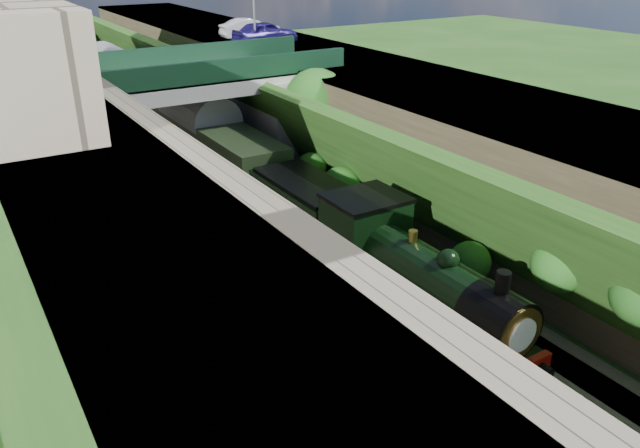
% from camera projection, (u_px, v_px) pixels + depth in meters
% --- Properties ---
extents(ground, '(160.00, 160.00, 0.00)m').
position_uv_depth(ground, '(499.00, 426.00, 18.00)').
color(ground, '#1E4714').
rests_on(ground, ground).
extents(trackbed, '(10.00, 90.00, 0.20)m').
position_uv_depth(trackbed, '(221.00, 200.00, 33.43)').
color(trackbed, '#473F38').
rests_on(trackbed, ground).
extents(retaining_wall, '(1.00, 90.00, 7.00)m').
position_uv_depth(retaining_wall, '(108.00, 157.00, 29.39)').
color(retaining_wall, '#756B56').
rests_on(retaining_wall, ground).
extents(street_plateau_left, '(6.00, 90.00, 7.00)m').
position_uv_depth(street_plateau_left, '(28.00, 170.00, 27.71)').
color(street_plateau_left, '#262628').
rests_on(street_plateau_left, ground).
extents(street_plateau_right, '(8.00, 90.00, 6.25)m').
position_uv_depth(street_plateau_right, '(366.00, 121.00, 36.73)').
color(street_plateau_right, '#262628').
rests_on(street_plateau_right, ground).
extents(embankment_slope, '(4.76, 90.00, 6.48)m').
position_uv_depth(embankment_slope, '(292.00, 135.00, 35.48)').
color(embankment_slope, '#1E4714').
rests_on(embankment_slope, ground).
extents(track_left, '(2.50, 90.00, 0.20)m').
position_uv_depth(track_left, '(185.00, 205.00, 32.42)').
color(track_left, black).
rests_on(track_left, trackbed).
extents(track_right, '(2.50, 90.00, 0.20)m').
position_uv_depth(track_right, '(241.00, 193.00, 33.95)').
color(track_right, black).
rests_on(track_right, trackbed).
extents(road_bridge, '(16.00, 6.40, 7.25)m').
position_uv_depth(road_bridge, '(203.00, 109.00, 35.33)').
color(road_bridge, gray).
rests_on(road_bridge, ground).
extents(building_near, '(4.00, 8.00, 4.00)m').
position_uv_depth(building_near, '(9.00, 67.00, 20.55)').
color(building_near, gray).
rests_on(building_near, street_plateau_left).
extents(tree, '(3.60, 3.80, 6.60)m').
position_uv_depth(tree, '(317.00, 104.00, 34.20)').
color(tree, black).
rests_on(tree, ground).
extents(car_blue, '(4.86, 2.44, 1.59)m').
position_uv_depth(car_blue, '(265.00, 33.00, 42.66)').
color(car_blue, navy).
rests_on(car_blue, street_plateau_right).
extents(car_silver, '(4.42, 1.74, 1.43)m').
position_uv_depth(car_silver, '(250.00, 28.00, 45.38)').
color(car_silver, silver).
rests_on(car_silver, street_plateau_right).
extents(locomotive, '(3.10, 10.22, 3.83)m').
position_uv_depth(locomotive, '(413.00, 278.00, 22.06)').
color(locomotive, black).
rests_on(locomotive, trackbed).
extents(tender, '(2.70, 6.00, 3.05)m').
position_uv_depth(tender, '(307.00, 215.00, 27.87)').
color(tender, black).
rests_on(tender, trackbed).
extents(coach_front, '(2.90, 18.00, 3.70)m').
position_uv_depth(coach_front, '(200.00, 137.00, 37.45)').
color(coach_front, black).
rests_on(coach_front, trackbed).
extents(coach_middle, '(2.90, 18.00, 3.70)m').
position_uv_depth(coach_middle, '(115.00, 82.00, 51.99)').
color(coach_middle, black).
rests_on(coach_middle, trackbed).
extents(coach_rear, '(2.90, 18.00, 3.70)m').
position_uv_depth(coach_rear, '(67.00, 51.00, 66.54)').
color(coach_rear, black).
rests_on(coach_rear, trackbed).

